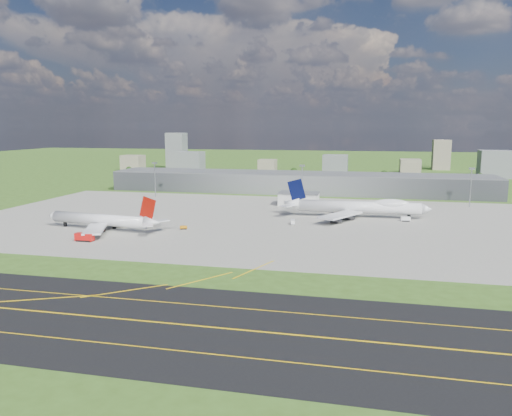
% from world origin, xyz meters
% --- Properties ---
extents(ground, '(1400.00, 1400.00, 0.00)m').
position_xyz_m(ground, '(0.00, 150.00, 0.00)').
color(ground, '#395B1C').
rests_on(ground, ground).
extents(taxiway, '(1400.00, 60.00, 0.06)m').
position_xyz_m(taxiway, '(0.00, -110.00, 0.03)').
color(taxiway, black).
rests_on(taxiway, ground).
extents(apron, '(360.00, 190.00, 0.08)m').
position_xyz_m(apron, '(10.00, 40.00, 0.04)').
color(apron, gray).
rests_on(apron, ground).
extents(terminal, '(300.00, 42.00, 15.00)m').
position_xyz_m(terminal, '(0.00, 165.00, 7.50)').
color(terminal, slate).
rests_on(terminal, ground).
extents(ops_building, '(26.00, 16.00, 8.00)m').
position_xyz_m(ops_building, '(10.00, 100.00, 4.00)').
color(ops_building, silver).
rests_on(ops_building, ground).
extents(mast_west, '(3.50, 2.00, 25.90)m').
position_xyz_m(mast_west, '(-100.00, 115.00, 17.71)').
color(mast_west, gray).
rests_on(mast_west, ground).
extents(mast_center, '(3.50, 2.00, 25.90)m').
position_xyz_m(mast_center, '(10.00, 115.00, 17.71)').
color(mast_center, gray).
rests_on(mast_center, ground).
extents(mast_east, '(3.50, 2.00, 25.90)m').
position_xyz_m(mast_east, '(120.00, 115.00, 17.71)').
color(mast_east, gray).
rests_on(mast_east, ground).
extents(airliner_red_twin, '(67.95, 52.53, 18.66)m').
position_xyz_m(airliner_red_twin, '(-75.86, -2.94, 4.97)').
color(airliner_red_twin, silver).
rests_on(airliner_red_twin, ground).
extents(airliner_blue_quad, '(84.01, 65.96, 21.96)m').
position_xyz_m(airliner_blue_quad, '(50.32, 61.53, 6.10)').
color(airliner_blue_quad, silver).
rests_on(airliner_blue_quad, ground).
extents(fire_truck, '(8.57, 3.39, 3.77)m').
position_xyz_m(fire_truck, '(-71.34, -28.14, 1.88)').
color(fire_truck, red).
rests_on(fire_truck, ground).
extents(tug_yellow, '(4.10, 3.20, 1.79)m').
position_xyz_m(tug_yellow, '(-36.64, 7.27, 0.93)').
color(tug_yellow, orange).
rests_on(tug_yellow, ground).
extents(van_white_near, '(2.98, 5.19, 2.50)m').
position_xyz_m(van_white_near, '(16.07, 32.63, 1.26)').
color(van_white_near, silver).
rests_on(van_white_near, ground).
extents(van_white_far, '(5.28, 2.99, 2.58)m').
position_xyz_m(van_white_far, '(75.97, 54.63, 1.30)').
color(van_white_far, white).
rests_on(van_white_far, ground).
extents(bldg_far_w, '(24.00, 20.00, 18.00)m').
position_xyz_m(bldg_far_w, '(-220.00, 320.00, 9.00)').
color(bldg_far_w, gray).
rests_on(bldg_far_w, ground).
extents(bldg_w, '(28.00, 22.00, 24.00)m').
position_xyz_m(bldg_w, '(-140.00, 300.00, 12.00)').
color(bldg_w, slate).
rests_on(bldg_w, ground).
extents(bldg_cw, '(20.00, 18.00, 14.00)m').
position_xyz_m(bldg_cw, '(-60.00, 340.00, 7.00)').
color(bldg_cw, gray).
rests_on(bldg_cw, ground).
extents(bldg_c, '(26.00, 20.00, 22.00)m').
position_xyz_m(bldg_c, '(20.00, 310.00, 11.00)').
color(bldg_c, slate).
rests_on(bldg_c, ground).
extents(bldg_ce, '(22.00, 24.00, 16.00)m').
position_xyz_m(bldg_ce, '(100.00, 350.00, 8.00)').
color(bldg_ce, gray).
rests_on(bldg_ce, ground).
extents(bldg_e, '(30.00, 22.00, 28.00)m').
position_xyz_m(bldg_e, '(180.00, 320.00, 14.00)').
color(bldg_e, slate).
rests_on(bldg_e, ground).
extents(bldg_tall_w, '(22.00, 20.00, 44.00)m').
position_xyz_m(bldg_tall_w, '(-180.00, 360.00, 22.00)').
color(bldg_tall_w, slate).
rests_on(bldg_tall_w, ground).
extents(bldg_tall_e, '(20.00, 18.00, 36.00)m').
position_xyz_m(bldg_tall_e, '(140.00, 410.00, 18.00)').
color(bldg_tall_e, gray).
rests_on(bldg_tall_e, ground).
extents(tree_far_w, '(7.20, 7.20, 8.80)m').
position_xyz_m(tree_far_w, '(-200.00, 270.00, 5.18)').
color(tree_far_w, '#382314').
rests_on(tree_far_w, ground).
extents(tree_w, '(6.75, 6.75, 8.25)m').
position_xyz_m(tree_w, '(-110.00, 265.00, 4.86)').
color(tree_w, '#382314').
rests_on(tree_w, ground).
extents(tree_c, '(8.10, 8.10, 9.90)m').
position_xyz_m(tree_c, '(-20.00, 280.00, 5.84)').
color(tree_c, '#382314').
rests_on(tree_c, ground).
extents(tree_e, '(7.65, 7.65, 9.35)m').
position_xyz_m(tree_e, '(70.00, 275.00, 5.51)').
color(tree_e, '#382314').
rests_on(tree_e, ground).
extents(tree_far_e, '(6.30, 6.30, 7.70)m').
position_xyz_m(tree_far_e, '(160.00, 285.00, 4.53)').
color(tree_far_e, '#382314').
rests_on(tree_far_e, ground).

